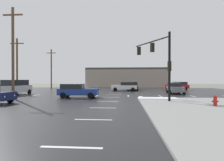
{
  "coord_description": "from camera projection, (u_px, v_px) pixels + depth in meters",
  "views": [
    {
      "loc": [
        1.71,
        -23.74,
        2.18
      ],
      "look_at": [
        -0.58,
        7.07,
        1.9
      ],
      "focal_mm": 29.96,
      "sensor_mm": 36.0,
      "label": 1
    }
  ],
  "objects": [
    {
      "name": "ground_plane",
      "position": [
        112.0,
        96.0,
        23.82
      ],
      "size": [
        120.0,
        120.0,
        0.0
      ],
      "primitive_type": "plane",
      "color": "slate"
    },
    {
      "name": "road_asphalt",
      "position": [
        112.0,
        96.0,
        23.82
      ],
      "size": [
        44.0,
        44.0,
        0.02
      ],
      "primitive_type": "cube",
      "color": "#232326",
      "rests_on": "ground_plane"
    },
    {
      "name": "snow_strip_curbside",
      "position": [
        157.0,
        98.0,
        19.46
      ],
      "size": [
        4.0,
        1.6,
        0.06
      ],
      "primitive_type": "cube",
      "color": "white",
      "rests_on": "sidewalk_corner"
    },
    {
      "name": "lane_markings",
      "position": [
        122.0,
        97.0,
        22.36
      ],
      "size": [
        36.15,
        36.15,
        0.01
      ],
      "color": "silver",
      "rests_on": "road_asphalt"
    },
    {
      "name": "traffic_signal_mast",
      "position": [
        158.0,
        57.0,
        18.57
      ],
      "size": [
        2.93,
        5.43,
        6.35
      ],
      "rotation": [
        0.0,
        0.0,
        2.05
      ],
      "color": "black",
      "rests_on": "sidewalk_corner"
    },
    {
      "name": "fire_hydrant",
      "position": [
        215.0,
        101.0,
        14.12
      ],
      "size": [
        0.48,
        0.26,
        0.79
      ],
      "color": "red",
      "rests_on": "sidewalk_corner"
    },
    {
      "name": "strip_building_background",
      "position": [
        126.0,
        77.0,
        51.6
      ],
      "size": [
        21.11,
        8.0,
        5.09
      ],
      "color": "gray",
      "rests_on": "ground_plane"
    },
    {
      "name": "suv_silver",
      "position": [
        15.0,
        87.0,
        24.93
      ],
      "size": [
        2.43,
        4.94,
        2.03
      ],
      "rotation": [
        0.0,
        0.0,
        1.5
      ],
      "color": "#B7BABF",
      "rests_on": "road_asphalt"
    },
    {
      "name": "sedan_grey",
      "position": [
        175.0,
        88.0,
        27.53
      ],
      "size": [
        2.22,
        4.61,
        1.58
      ],
      "rotation": [
        0.0,
        0.0,
        -1.63
      ],
      "color": "slate",
      "rests_on": "road_asphalt"
    },
    {
      "name": "sedan_green",
      "position": [
        132.0,
        86.0,
        36.03
      ],
      "size": [
        2.15,
        4.59,
        1.58
      ],
      "rotation": [
        0.0,
        0.0,
        1.61
      ],
      "color": "#195933",
      "rests_on": "road_asphalt"
    },
    {
      "name": "sedan_red",
      "position": [
        177.0,
        86.0,
        36.24
      ],
      "size": [
        4.56,
        2.06,
        1.58
      ],
      "rotation": [
        0.0,
        0.0,
        3.13
      ],
      "color": "#B21919",
      "rests_on": "road_asphalt"
    },
    {
      "name": "sedan_blue",
      "position": [
        77.0,
        90.0,
        21.4
      ],
      "size": [
        4.58,
        2.13,
        1.58
      ],
      "rotation": [
        0.0,
        0.0,
        0.03
      ],
      "color": "navy",
      "rests_on": "road_asphalt"
    },
    {
      "name": "sedan_white",
      "position": [
        125.0,
        86.0,
        33.21
      ],
      "size": [
        4.59,
        2.15,
        1.58
      ],
      "rotation": [
        0.0,
        0.0,
        3.18
      ],
      "color": "white",
      "rests_on": "road_asphalt"
    },
    {
      "name": "utility_pole_mid",
      "position": [
        13.0,
        51.0,
        20.23
      ],
      "size": [
        2.2,
        0.28,
        9.92
      ],
      "color": "brown",
      "rests_on": "ground_plane"
    },
    {
      "name": "utility_pole_far",
      "position": [
        17.0,
        64.0,
        29.51
      ],
      "size": [
        2.2,
        0.28,
        8.58
      ],
      "color": "brown",
      "rests_on": "ground_plane"
    },
    {
      "name": "utility_pole_distant",
      "position": [
        51.0,
        68.0,
        41.82
      ],
      "size": [
        2.2,
        0.28,
        8.78
      ],
      "color": "brown",
      "rests_on": "ground_plane"
    }
  ]
}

